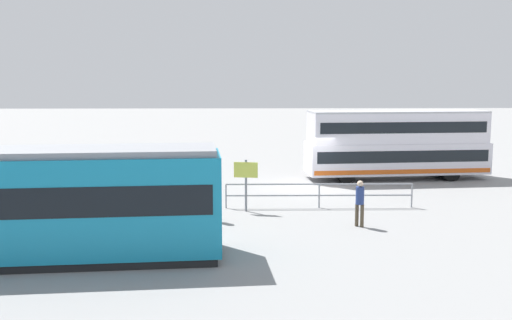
# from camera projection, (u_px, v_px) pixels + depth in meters

# --- Properties ---
(ground_plane) EXTENTS (160.00, 160.00, 0.00)m
(ground_plane) POSITION_uv_depth(u_px,v_px,m) (314.00, 188.00, 30.17)
(ground_plane) COLOR gray
(double_decker_bus) EXTENTS (10.24, 3.43, 3.82)m
(double_decker_bus) POSITION_uv_depth(u_px,v_px,m) (396.00, 144.00, 32.62)
(double_decker_bus) COLOR silver
(double_decker_bus) RESTS_ON ground
(tram_yellow) EXTENTS (13.23, 3.64, 3.50)m
(tram_yellow) POSITION_uv_depth(u_px,v_px,m) (5.00, 204.00, 17.74)
(tram_yellow) COLOR teal
(tram_yellow) RESTS_ON ground
(pedestrian_near_railing) EXTENTS (0.45, 0.45, 1.62)m
(pedestrian_near_railing) POSITION_uv_depth(u_px,v_px,m) (214.00, 198.00, 23.01)
(pedestrian_near_railing) COLOR #33384C
(pedestrian_near_railing) RESTS_ON ground
(pedestrian_crossing) EXTENTS (0.45, 0.45, 1.78)m
(pedestrian_crossing) POSITION_uv_depth(u_px,v_px,m) (360.00, 200.00, 22.14)
(pedestrian_crossing) COLOR #4C3F2D
(pedestrian_crossing) RESTS_ON ground
(pedestrian_railing) EXTENTS (8.19, 0.14, 1.08)m
(pedestrian_railing) POSITION_uv_depth(u_px,v_px,m) (319.00, 191.00, 25.41)
(pedestrian_railing) COLOR gray
(pedestrian_railing) RESTS_ON ground
(info_sign) EXTENTS (1.01, 0.21, 2.21)m
(info_sign) POSITION_uv_depth(u_px,v_px,m) (246.00, 176.00, 24.62)
(info_sign) COLOR slate
(info_sign) RESTS_ON ground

